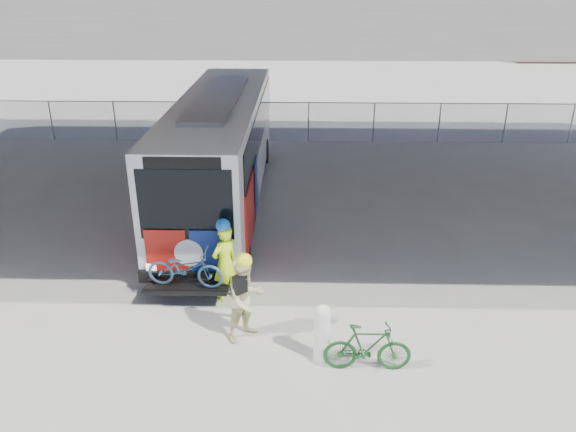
{
  "coord_description": "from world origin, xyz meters",
  "views": [
    {
      "loc": [
        0.71,
        -13.43,
        7.37
      ],
      "look_at": [
        0.37,
        -0.33,
        1.6
      ],
      "focal_mm": 35.0,
      "sensor_mm": 36.0,
      "label": 1
    }
  ],
  "objects_px": {
    "bollard": "(322,330)",
    "bike_parked": "(368,348)",
    "bus": "(221,142)",
    "cyclist_tan": "(246,299)",
    "cyclist_hivis": "(225,261)"
  },
  "relations": [
    {
      "from": "bollard",
      "to": "bike_parked",
      "type": "relative_size",
      "value": 0.74
    },
    {
      "from": "cyclist_hivis",
      "to": "cyclist_tan",
      "type": "height_order",
      "value": "cyclist_hivis"
    },
    {
      "from": "bollard",
      "to": "bus",
      "type": "bearing_deg",
      "value": 110.22
    },
    {
      "from": "bike_parked",
      "to": "cyclist_hivis",
      "type": "bearing_deg",
      "value": 50.58
    },
    {
      "from": "bollard",
      "to": "bike_parked",
      "type": "bearing_deg",
      "value": -20.78
    },
    {
      "from": "bollard",
      "to": "cyclist_tan",
      "type": "relative_size",
      "value": 0.63
    },
    {
      "from": "bollard",
      "to": "cyclist_tan",
      "type": "xyz_separation_m",
      "value": [
        -1.6,
        0.72,
        0.27
      ]
    },
    {
      "from": "bollard",
      "to": "cyclist_hivis",
      "type": "height_order",
      "value": "cyclist_hivis"
    },
    {
      "from": "bus",
      "to": "bike_parked",
      "type": "height_order",
      "value": "bus"
    },
    {
      "from": "bike_parked",
      "to": "bus",
      "type": "bearing_deg",
      "value": 24.49
    },
    {
      "from": "bus",
      "to": "bike_parked",
      "type": "distance_m",
      "value": 9.91
    },
    {
      "from": "bike_parked",
      "to": "cyclist_tan",
      "type": "bearing_deg",
      "value": 67.14
    },
    {
      "from": "bollard",
      "to": "cyclist_hivis",
      "type": "bearing_deg",
      "value": 135.01
    },
    {
      "from": "cyclist_tan",
      "to": "bike_parked",
      "type": "distance_m",
      "value": 2.74
    },
    {
      "from": "cyclist_hivis",
      "to": "bike_parked",
      "type": "relative_size",
      "value": 1.22
    }
  ]
}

